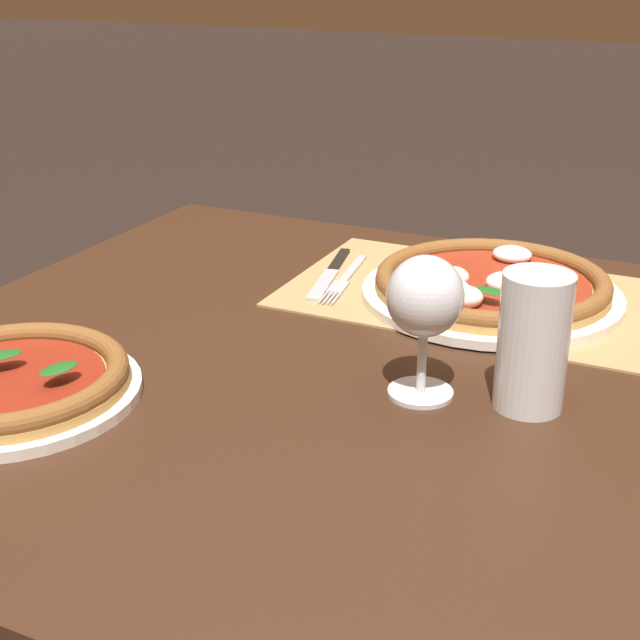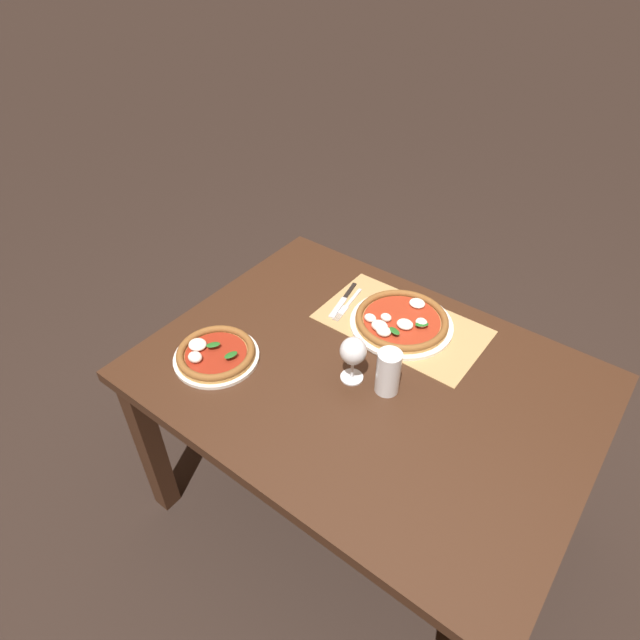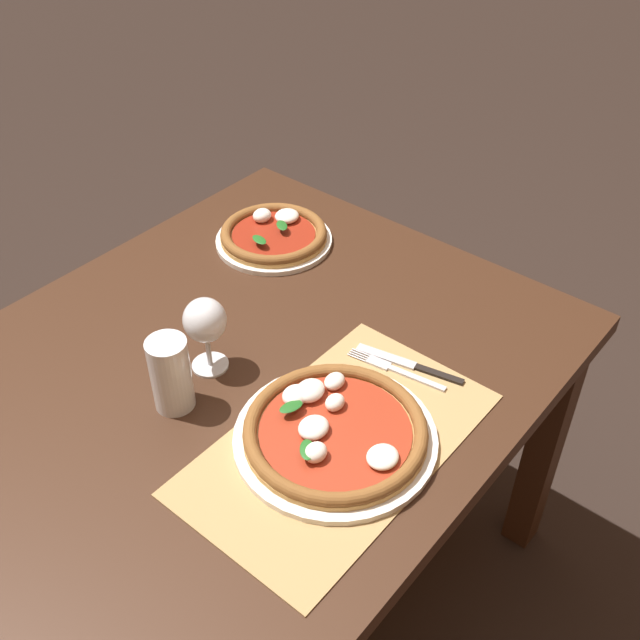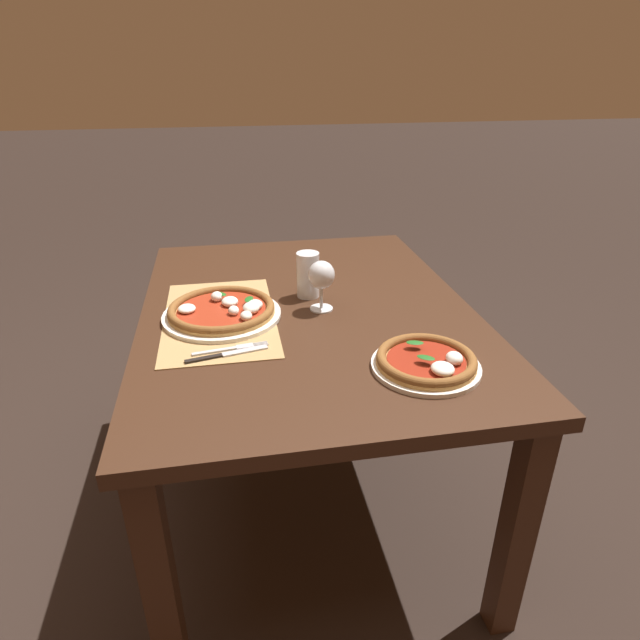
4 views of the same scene
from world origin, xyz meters
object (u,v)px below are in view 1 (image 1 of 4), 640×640
Objects in this scene: wine_glass at (425,302)px; knife at (330,274)px; pizza_near at (491,285)px; pint_glass at (533,345)px; pizza_far at (8,381)px; fork at (345,279)px.

wine_glass reaches higher than knife.
wine_glass is 0.39m from knife.
pint_glass reaches higher than pizza_near.
pizza_far is 1.86× the size of pint_glass.
pint_glass is at bearing -167.75° from wine_glass.
wine_glass is 1.07× the size of pint_glass.
pint_glass is 0.72× the size of fork.
pint_glass is (-0.11, 0.27, 0.05)m from pizza_near.
pizza_near reaches higher than knife.
pizza_near reaches higher than fork.
fork is (0.32, -0.26, -0.06)m from pint_glass.
pizza_far is at bearing 26.23° from wine_glass.
pizza_far is 0.54m from pint_glass.
pizza_far is at bearing 69.19° from fork.
pint_glass reaches higher than fork.
wine_glass is 0.36m from fork.
pizza_near is 0.23m from knife.
wine_glass reaches higher than pint_glass.
pizza_near is 1.29× the size of pizza_far.
pizza_near is at bearing -128.16° from pizza_far.
pizza_far reaches higher than fork.
knife is (0.23, 0.01, -0.02)m from pizza_near.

